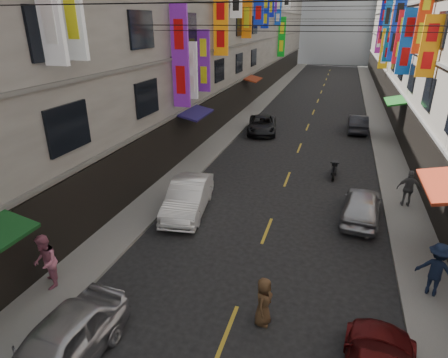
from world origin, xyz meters
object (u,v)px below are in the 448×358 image
Objects in this scene: car_left_far at (262,125)px; car_right_mid at (362,205)px; pedestrian_rfar at (409,188)px; pedestrian_lfar at (45,262)px; car_right_far at (358,123)px; car_left_near at (58,348)px; pedestrian_crossing at (264,302)px; scooter_far_right at (334,169)px; car_left_mid at (188,197)px; pedestrian_rnear at (437,269)px.

car_right_mid is (7.28, -12.82, 0.03)m from car_left_far.
pedestrian_rfar is at bearing -59.28° from car_left_far.
pedestrian_lfar reaches higher than pedestrian_rfar.
car_left_near is at bearing 73.25° from car_right_far.
pedestrian_crossing is (7.18, 0.60, -0.29)m from pedestrian_lfar.
car_left_mid reaches higher than scooter_far_right.
pedestrian_rfar reaches higher than car_left_mid.
scooter_far_right is at bearing 71.10° from car_left_near.
car_left_mid is 7.96m from car_right_mid.
car_right_mid is 8.17m from pedestrian_crossing.
car_left_far is at bearing 92.05° from car_left_near.
scooter_far_right is at bearing -1.01° from pedestrian_crossing.
car_left_far is 14.74m from car_right_mid.
car_right_mid is at bearing -70.26° from car_left_far.
car_right_far reaches higher than car_left_far.
pedestrian_lfar reaches higher than car_left_mid.
pedestrian_crossing reaches higher than car_left_far.
pedestrian_rnear is at bearing -54.66° from pedestrian_crossing.
car_left_near is 11.38m from pedestrian_rnear.
pedestrian_lfar is at bearing 101.10° from pedestrian_crossing.
pedestrian_crossing is at bearing -87.93° from car_left_far.
pedestrian_rnear is at bearing 64.93° from pedestrian_lfar.
car_left_far is at bearing 19.45° from car_right_far.
scooter_far_right is 16.89m from car_left_near.
car_left_near is 13.20m from car_right_mid.
pedestrian_lfar is at bearing 137.47° from car_left_near.
car_left_mid reaches higher than car_right_mid.
pedestrian_lfar is 1.22× the size of pedestrian_crossing.
scooter_far_right is at bearing 105.57° from pedestrian_lfar.
car_left_near is 0.92× the size of car_left_far.
pedestrian_crossing is at bearing 74.60° from car_right_mid.
car_left_mid is at bearing -101.86° from car_left_far.
pedestrian_lfar is 1.06× the size of pedestrian_rfar.
pedestrian_rnear is at bearing -71.90° from car_left_far.
car_left_near is 27.39m from car_right_far.
car_right_far is (7.73, 26.27, -0.06)m from car_left_near.
car_left_far is 7.87m from car_right_far.
pedestrian_rnear is 5.77m from pedestrian_crossing.
pedestrian_crossing is at bearing 54.18° from pedestrian_lfar.
car_left_far is at bearing -54.54° from car_right_mid.
scooter_far_right is 5.09m from car_right_mid.
car_left_near is at bearing 60.69° from car_right_mid.
scooter_far_right is at bearing -68.71° from car_right_mid.
car_right_mid is 2.20× the size of pedestrian_rnear.
pedestrian_crossing is (-5.09, -9.45, -0.24)m from pedestrian_rfar.
car_left_far is 19.97m from pedestrian_rnear.
pedestrian_rnear reaches higher than car_right_far.
scooter_far_right is 15.80m from pedestrian_lfar.
car_right_mid is at bearing 106.73° from scooter_far_right.
car_left_far is 2.48× the size of pedestrian_lfar.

